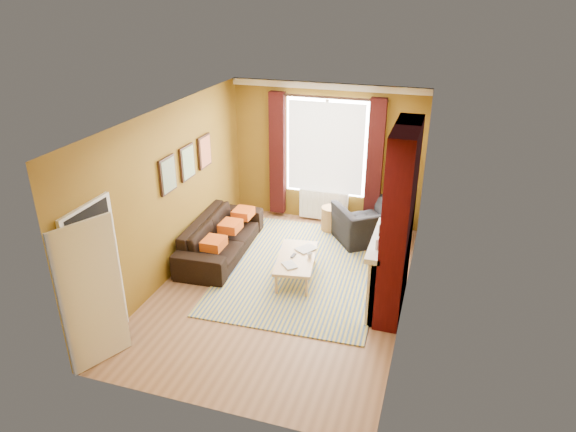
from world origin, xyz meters
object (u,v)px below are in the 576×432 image
object	(u,v)px
coffee_table	(296,259)
sofa	(221,237)
armchair	(368,224)
wicker_stool	(331,219)
floor_lamp	(404,172)

from	to	relation	value
coffee_table	sofa	bearing A→B (deg)	155.96
sofa	armchair	distance (m)	2.74
armchair	wicker_stool	distance (m)	0.82
wicker_stool	sofa	bearing A→B (deg)	-137.60
armchair	coffee_table	world-z (taller)	armchair
wicker_stool	floor_lamp	size ratio (longest dim) A/B	0.29
armchair	wicker_stool	xyz separation A→B (m)	(-0.76, 0.27, -0.12)
armchair	wicker_stool	world-z (taller)	armchair
wicker_stool	floor_lamp	distance (m)	1.69
wicker_stool	floor_lamp	bearing A→B (deg)	5.78
armchair	wicker_stool	size ratio (longest dim) A/B	2.29
sofa	armchair	world-z (taller)	armchair
coffee_table	wicker_stool	distance (m)	1.96
armchair	coffee_table	distance (m)	1.90
sofa	armchair	xyz separation A→B (m)	(2.43, 1.26, 0.03)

